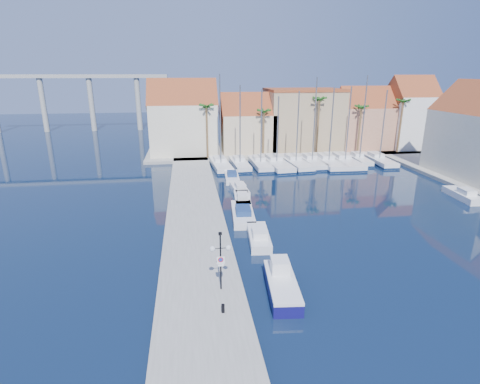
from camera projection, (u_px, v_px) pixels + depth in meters
The scene contains 33 objects.
ground at pixel (323, 283), 27.68m from camera, with size 260.00×260.00×0.00m, color black.
quay_west at pixel (195, 219), 39.13m from camera, with size 6.00×77.00×0.50m, color gray.
shore_north at pixel (287, 150), 74.22m from camera, with size 54.00×16.00×0.50m, color gray.
lamp_post at pixel (220, 252), 25.16m from camera, with size 1.46×0.39×4.30m.
bollard at pixel (223, 308), 23.41m from camera, with size 0.22×0.22×0.56m, color black.
fishing_boat at pixel (282, 283), 26.39m from camera, with size 2.50×6.03×2.05m.
motorboat_west_0 at pixel (259, 236), 34.35m from camera, with size 2.31×5.81×1.40m.
motorboat_west_1 at pixel (243, 213), 39.94m from camera, with size 2.75×7.08×1.40m.
motorboat_west_2 at pixel (242, 199), 44.45m from camera, with size 2.18×5.61×1.40m.
motorboat_west_3 at pixel (240, 189), 48.36m from camera, with size 2.01×5.42×1.40m.
motorboat_west_4 at pixel (232, 177), 54.14m from camera, with size 2.23×6.00×1.40m.
motorboat_east_1 at pixel (463, 195), 46.11m from camera, with size 2.33×6.00×1.40m.
sailboat_0 at pixel (220, 164), 61.14m from camera, with size 3.35×10.18×14.70m.
sailboat_1 at pixel (240, 163), 61.56m from camera, with size 2.78×9.16×13.06m.
sailboat_2 at pixel (260, 163), 61.77m from camera, with size 2.71×9.64×12.41m.
sailboat_3 at pixel (275, 163), 62.20m from camera, with size 3.95×11.97×11.35m.
sailboat_4 at pixel (295, 162), 62.66m from camera, with size 3.70×11.21×12.13m.
sailboat_5 at pixel (311, 161), 63.17m from camera, with size 2.93×9.88×14.21m.
sailboat_6 at pixel (327, 161), 63.11m from camera, with size 3.48×11.61×12.68m.
sailboat_7 at pixel (344, 161), 63.60m from camera, with size 3.44×11.99×12.80m.
sailboat_8 at pixel (358, 159), 64.72m from camera, with size 2.77×8.40×14.45m.
sailboat_9 at pixel (378, 160), 64.40m from camera, with size 3.08×10.23×12.22m.
building_0 at pixel (183, 120), 68.68m from camera, with size 12.30×9.00×13.50m.
building_1 at pixel (248, 126), 70.66m from camera, with size 10.30×8.00×11.00m.
building_2 at pixel (303, 119), 72.79m from camera, with size 14.20×10.20×11.50m.
building_3 at pixel (363, 121), 73.58m from camera, with size 10.30×8.00×12.00m.
building_4 at pixel (409, 115), 73.51m from camera, with size 8.30×8.00×14.00m.
palm_0 at pixel (206, 108), 63.72m from camera, with size 2.60×2.60×10.15m.
palm_1 at pixel (264, 113), 65.35m from camera, with size 2.60×2.60×9.15m.
palm_2 at pixel (319, 101), 66.12m from camera, with size 2.60×2.60×11.15m.
palm_3 at pixel (361, 109), 67.62m from camera, with size 2.60×2.60×9.65m.
palm_4 at pixel (403, 103), 68.41m from camera, with size 2.60×2.60×10.65m.
viaduct at pixel (70, 91), 96.65m from camera, with size 48.00×2.20×14.45m.
Camera 1 is at (-9.49, -23.21, 14.85)m, focal length 28.00 mm.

